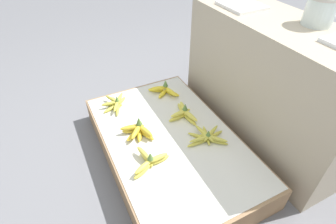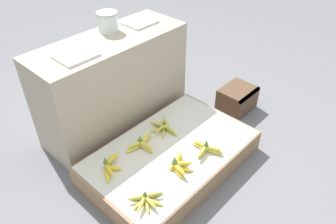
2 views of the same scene
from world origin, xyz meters
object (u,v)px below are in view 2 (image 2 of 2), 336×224
at_px(wooden_crate, 237,99).
at_px(banana_bunch_middle_left, 110,166).
at_px(banana_bunch_front_left, 146,199).
at_px(banana_bunch_front_midright, 205,148).
at_px(banana_bunch_front_midleft, 178,165).
at_px(glass_jar, 108,22).
at_px(banana_bunch_middle_midright, 164,127).
at_px(foam_tray_white, 76,55).
at_px(banana_bunch_middle_midleft, 142,143).

height_order(wooden_crate, banana_bunch_middle_left, banana_bunch_middle_left).
distance_m(banana_bunch_front_left, banana_bunch_front_midright, 0.57).
height_order(banana_bunch_front_midright, banana_bunch_middle_left, banana_bunch_middle_left).
height_order(banana_bunch_front_midleft, banana_bunch_front_midright, banana_bunch_front_midleft).
bearing_deg(glass_jar, banana_bunch_front_midleft, -104.97).
bearing_deg(wooden_crate, banana_bunch_middle_midright, 170.44).
distance_m(banana_bunch_front_midright, banana_bunch_middle_left, 0.66).
height_order(banana_bunch_middle_left, foam_tray_white, foam_tray_white).
height_order(banana_bunch_middle_midleft, banana_bunch_middle_midright, banana_bunch_middle_midleft).
relative_size(banana_bunch_front_midleft, banana_bunch_middle_midright, 0.67).
bearing_deg(glass_jar, banana_bunch_front_midright, -90.29).
relative_size(banana_bunch_front_midleft, banana_bunch_middle_left, 0.81).
bearing_deg(banana_bunch_middle_midright, banana_bunch_middle_midleft, -175.23).
xyz_separation_m(glass_jar, foam_tray_white, (-0.40, -0.16, -0.06)).
bearing_deg(banana_bunch_front_midleft, foam_tray_white, 101.17).
bearing_deg(banana_bunch_middle_midright, banana_bunch_front_left, -145.27).
xyz_separation_m(wooden_crate, banana_bunch_front_left, (-1.35, -0.25, 0.09)).
relative_size(banana_bunch_front_midright, banana_bunch_middle_left, 1.09).
relative_size(banana_bunch_front_left, banana_bunch_middle_left, 1.06).
height_order(banana_bunch_front_left, glass_jar, glass_jar).
height_order(wooden_crate, banana_bunch_front_midleft, banana_bunch_front_midleft).
distance_m(banana_bunch_front_left, glass_jar, 1.30).
bearing_deg(foam_tray_white, wooden_crate, -25.29).
relative_size(glass_jar, foam_tray_white, 0.64).
bearing_deg(banana_bunch_front_midright, banana_bunch_front_midleft, 172.04).
relative_size(banana_bunch_middle_left, banana_bunch_middle_midleft, 0.87).
xyz_separation_m(wooden_crate, banana_bunch_middle_midleft, (-1.05, 0.11, 0.10)).
distance_m(banana_bunch_front_midright, banana_bunch_middle_midleft, 0.45).
distance_m(wooden_crate, banana_bunch_front_midright, 0.82).
xyz_separation_m(banana_bunch_front_left, banana_bunch_front_midleft, (0.33, 0.04, 0.01)).
relative_size(wooden_crate, banana_bunch_middle_midright, 1.17).
xyz_separation_m(banana_bunch_front_midright, banana_bunch_middle_left, (-0.55, 0.36, -0.00)).
xyz_separation_m(banana_bunch_front_midright, glass_jar, (0.00, 0.96, 0.64)).
height_order(wooden_crate, glass_jar, glass_jar).
xyz_separation_m(banana_bunch_front_left, banana_bunch_middle_midright, (0.55, 0.38, -0.00)).
height_order(wooden_crate, banana_bunch_front_midright, banana_bunch_front_midright).
bearing_deg(banana_bunch_front_left, banana_bunch_front_midleft, 6.44).
height_order(wooden_crate, banana_bunch_middle_midleft, banana_bunch_middle_midleft).
xyz_separation_m(banana_bunch_middle_left, foam_tray_white, (0.16, 0.44, 0.58)).
xyz_separation_m(wooden_crate, foam_tray_white, (-1.17, 0.56, 0.68)).
bearing_deg(banana_bunch_middle_midright, banana_bunch_front_midleft, -122.73).
xyz_separation_m(banana_bunch_middle_left, banana_bunch_middle_midright, (0.53, 0.02, -0.01)).
distance_m(banana_bunch_front_midright, foam_tray_white, 1.06).
distance_m(banana_bunch_middle_left, banana_bunch_middle_midleft, 0.29).
xyz_separation_m(banana_bunch_front_left, glass_jar, (0.58, 0.96, 0.65)).
height_order(banana_bunch_middle_midright, foam_tray_white, foam_tray_white).
bearing_deg(glass_jar, banana_bunch_middle_midright, -92.51).
bearing_deg(banana_bunch_front_left, banana_bunch_front_midright, 0.33).
distance_m(banana_bunch_front_midleft, glass_jar, 1.15).
distance_m(wooden_crate, banana_bunch_front_midleft, 1.05).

